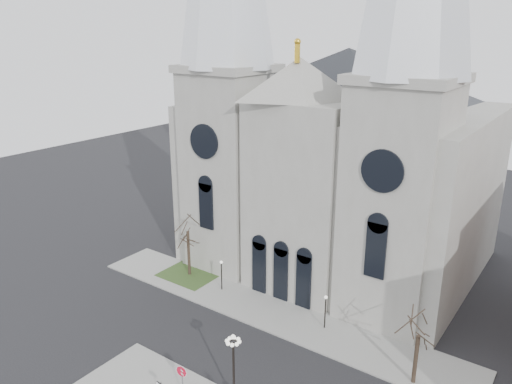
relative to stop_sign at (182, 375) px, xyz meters
The scene contains 10 objects.
ground 3.60m from the stop_sign, 125.79° to the left, with size 160.00×160.00×0.00m, color black.
sidewalk_far 13.68m from the stop_sign, 97.43° to the left, with size 40.00×6.00×0.14m, color gray.
grass_patch 19.35m from the stop_sign, 131.47° to the left, with size 6.00×5.00×0.18m, color #2D4A1F.
cathedral 30.23m from the stop_sign, 93.96° to the left, with size 33.00×26.66×54.00m.
tree_left 19.58m from the stop_sign, 131.47° to the left, with size 3.20×3.20×7.50m.
tree_right 17.67m from the stop_sign, 40.78° to the left, with size 3.20×3.20×6.00m.
ped_lamp_left 15.94m from the stop_sign, 119.09° to the left, with size 0.32×0.32×3.26m.
ped_lamp_right 14.57m from the stop_sign, 73.03° to the left, with size 0.32×0.32×3.26m.
stop_sign is the anchor object (origin of this frame).
globe_lamp 4.09m from the stop_sign, 30.66° to the left, with size 1.45×1.45×5.45m.
Camera 1 is at (23.74, -23.86, 25.87)m, focal length 35.00 mm.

